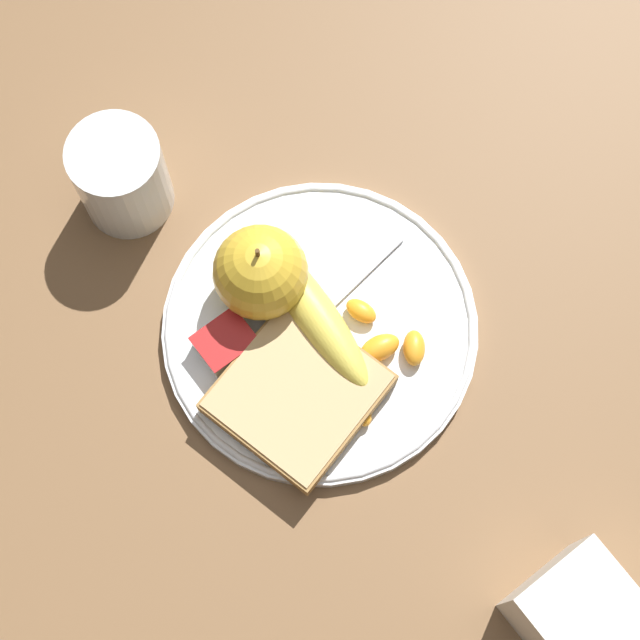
{
  "coord_description": "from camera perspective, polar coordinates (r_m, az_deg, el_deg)",
  "views": [
    {
      "loc": [
        0.16,
        0.21,
        0.87
      ],
      "look_at": [
        0.0,
        0.0,
        0.03
      ],
      "focal_mm": 60.0,
      "sensor_mm": 36.0,
      "label": 1
    }
  ],
  "objects": [
    {
      "name": "orange_segment_1",
      "position": [
        0.88,
        1.51,
        -1.69
      ],
      "size": [
        0.02,
        0.03,
        0.02
      ],
      "color": "orange",
      "rests_on": "plate"
    },
    {
      "name": "ground_plane",
      "position": [
        0.91,
        0.0,
        -0.62
      ],
      "size": [
        3.0,
        3.0,
        0.0
      ],
      "primitive_type": "plane",
      "color": "brown"
    },
    {
      "name": "orange_segment_5",
      "position": [
        0.89,
        3.21,
        -1.49
      ],
      "size": [
        0.04,
        0.03,
        0.02
      ],
      "color": "orange",
      "rests_on": "plate"
    },
    {
      "name": "orange_segment_6",
      "position": [
        0.87,
        2.16,
        -4.89
      ],
      "size": [
        0.02,
        0.03,
        0.01
      ],
      "color": "orange",
      "rests_on": "plate"
    },
    {
      "name": "orange_segment_8",
      "position": [
        0.89,
        0.68,
        -1.26
      ],
      "size": [
        0.03,
        0.03,
        0.02
      ],
      "color": "orange",
      "rests_on": "plate"
    },
    {
      "name": "plate",
      "position": [
        0.9,
        0.0,
        -0.47
      ],
      "size": [
        0.27,
        0.27,
        0.01
      ],
      "color": "silver",
      "rests_on": "ground_plane"
    },
    {
      "name": "orange_segment_2",
      "position": [
        0.87,
        1.94,
        -4.17
      ],
      "size": [
        0.03,
        0.02,
        0.02
      ],
      "color": "orange",
      "rests_on": "plate"
    },
    {
      "name": "banana",
      "position": [
        0.89,
        -0.47,
        0.73
      ],
      "size": [
        0.05,
        0.17,
        0.04
      ],
      "color": "#E0CC4C",
      "rests_on": "plate"
    },
    {
      "name": "bread_slice",
      "position": [
        0.87,
        -1.19,
        -3.93
      ],
      "size": [
        0.15,
        0.14,
        0.02
      ],
      "color": "olive",
      "rests_on": "plate"
    },
    {
      "name": "condiment_caddy",
      "position": [
        0.85,
        13.54,
        -14.94
      ],
      "size": [
        0.08,
        0.08,
        0.08
      ],
      "color": "silver",
      "rests_on": "ground_plane"
    },
    {
      "name": "orange_segment_7",
      "position": [
        0.9,
        2.21,
        0.48
      ],
      "size": [
        0.02,
        0.03,
        0.02
      ],
      "color": "orange",
      "rests_on": "plate"
    },
    {
      "name": "juice_glass",
      "position": [
        0.93,
        -10.52,
        7.46
      ],
      "size": [
        0.08,
        0.08,
        0.09
      ],
      "color": "silver",
      "rests_on": "ground_plane"
    },
    {
      "name": "fork",
      "position": [
        0.9,
        -0.33,
        0.12
      ],
      "size": [
        0.18,
        0.04,
        0.0
      ],
      "rotation": [
        0.0,
        0.0,
        12.71
      ],
      "color": "#B2B2B7",
      "rests_on": "plate"
    },
    {
      "name": "jam_packet",
      "position": [
        0.89,
        -5.09,
        -1.22
      ],
      "size": [
        0.05,
        0.04,
        0.02
      ],
      "color": "silver",
      "rests_on": "plate"
    },
    {
      "name": "apple",
      "position": [
        0.87,
        -3.19,
        2.56
      ],
      "size": [
        0.08,
        0.08,
        0.09
      ],
      "color": "gold",
      "rests_on": "plate"
    },
    {
      "name": "orange_segment_0",
      "position": [
        0.88,
        1.48,
        -2.52
      ],
      "size": [
        0.02,
        0.04,
        0.02
      ],
      "color": "orange",
      "rests_on": "plate"
    },
    {
      "name": "orange_segment_4",
      "position": [
        0.89,
        5.04,
        -1.49
      ],
      "size": [
        0.03,
        0.04,
        0.02
      ],
      "color": "orange",
      "rests_on": "plate"
    },
    {
      "name": "orange_segment_3",
      "position": [
        0.88,
        2.76,
        -2.71
      ],
      "size": [
        0.02,
        0.03,
        0.01
      ],
      "color": "orange",
      "rests_on": "plate"
    }
  ]
}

